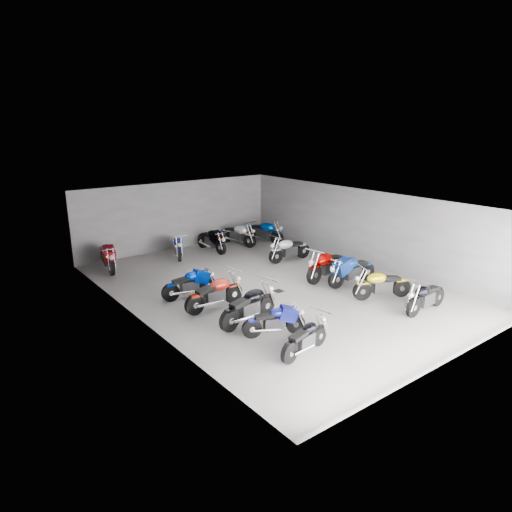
# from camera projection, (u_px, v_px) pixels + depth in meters

# --- Properties ---
(ground) EXTENTS (14.00, 14.00, 0.00)m
(ground) POSITION_uv_depth(u_px,v_px,m) (270.00, 287.00, 16.85)
(ground) COLOR #97958F
(ground) RESTS_ON ground
(wall_back) EXTENTS (10.00, 0.10, 3.20)m
(wall_back) POSITION_uv_depth(u_px,v_px,m) (178.00, 215.00, 21.75)
(wall_back) COLOR gray
(wall_back) RESTS_ON ground
(wall_left) EXTENTS (0.10, 14.00, 3.20)m
(wall_left) POSITION_uv_depth(u_px,v_px,m) (139.00, 272.00, 13.49)
(wall_left) COLOR gray
(wall_left) RESTS_ON ground
(wall_right) EXTENTS (0.10, 14.00, 3.20)m
(wall_right) POSITION_uv_depth(u_px,v_px,m) (362.00, 227.00, 19.31)
(wall_right) COLOR gray
(wall_right) RESTS_ON ground
(ceiling) EXTENTS (10.00, 14.00, 0.04)m
(ceiling) POSITION_uv_depth(u_px,v_px,m) (271.00, 201.00, 15.95)
(ceiling) COLOR black
(ceiling) RESTS_ON wall_back
(drain_grate) EXTENTS (0.32, 0.32, 0.01)m
(drain_grate) POSITION_uv_depth(u_px,v_px,m) (279.00, 291.00, 16.47)
(drain_grate) COLOR black
(drain_grate) RESTS_ON ground
(motorcycle_left_a) EXTENTS (1.86, 0.51, 0.82)m
(motorcycle_left_a) POSITION_uv_depth(u_px,v_px,m) (306.00, 338.00, 11.90)
(motorcycle_left_a) COLOR black
(motorcycle_left_a) RESTS_ON ground
(motorcycle_left_b) EXTENTS (1.76, 0.85, 0.82)m
(motorcycle_left_b) POSITION_uv_depth(u_px,v_px,m) (275.00, 321.00, 12.92)
(motorcycle_left_b) COLOR black
(motorcycle_left_b) RESTS_ON ground
(motorcycle_left_c) EXTENTS (2.25, 0.57, 0.99)m
(motorcycle_left_c) POSITION_uv_depth(u_px,v_px,m) (249.00, 306.00, 13.72)
(motorcycle_left_c) COLOR black
(motorcycle_left_c) RESTS_ON ground
(motorcycle_left_d) EXTENTS (2.20, 0.45, 0.97)m
(motorcycle_left_d) POSITION_uv_depth(u_px,v_px,m) (215.00, 293.00, 14.79)
(motorcycle_left_d) COLOR black
(motorcycle_left_d) RESTS_ON ground
(motorcycle_left_e) EXTENTS (2.02, 0.45, 0.89)m
(motorcycle_left_e) POSITION_uv_depth(u_px,v_px,m) (190.00, 284.00, 15.78)
(motorcycle_left_e) COLOR black
(motorcycle_left_e) RESTS_ON ground
(motorcycle_right_a) EXTENTS (2.08, 0.43, 0.91)m
(motorcycle_right_a) POSITION_uv_depth(u_px,v_px,m) (426.00, 297.00, 14.58)
(motorcycle_right_a) COLOR black
(motorcycle_right_a) RESTS_ON ground
(motorcycle_right_b) EXTENTS (2.01, 1.00, 0.94)m
(motorcycle_right_b) POSITION_uv_depth(u_px,v_px,m) (381.00, 284.00, 15.65)
(motorcycle_right_b) COLOR black
(motorcycle_right_b) RESTS_ON ground
(motorcycle_right_c) EXTENTS (2.30, 0.48, 1.01)m
(motorcycle_right_c) POSITION_uv_depth(u_px,v_px,m) (352.00, 270.00, 17.02)
(motorcycle_right_c) COLOR black
(motorcycle_right_c) RESTS_ON ground
(motorcycle_right_d) EXTENTS (2.39, 0.55, 1.05)m
(motorcycle_right_d) POSITION_uv_depth(u_px,v_px,m) (327.00, 265.00, 17.56)
(motorcycle_right_d) COLOR black
(motorcycle_right_d) RESTS_ON ground
(motorcycle_right_f) EXTENTS (2.19, 0.45, 0.96)m
(motorcycle_right_f) POSITION_uv_depth(u_px,v_px,m) (289.00, 249.00, 19.95)
(motorcycle_right_f) COLOR black
(motorcycle_right_f) RESTS_ON ground
(motorcycle_back_a) EXTENTS (0.61, 2.38, 1.05)m
(motorcycle_back_a) POSITION_uv_depth(u_px,v_px,m) (107.00, 257.00, 18.69)
(motorcycle_back_a) COLOR black
(motorcycle_back_a) RESTS_ON ground
(motorcycle_back_c) EXTENTS (0.97, 2.01, 0.94)m
(motorcycle_back_c) POSITION_uv_depth(u_px,v_px,m) (178.00, 246.00, 20.50)
(motorcycle_back_c) COLOR black
(motorcycle_back_c) RESTS_ON ground
(motorcycle_back_d) EXTENTS (0.45, 2.25, 0.99)m
(motorcycle_back_d) POSITION_uv_depth(u_px,v_px,m) (212.00, 240.00, 21.43)
(motorcycle_back_d) COLOR black
(motorcycle_back_d) RESTS_ON ground
(motorcycle_back_e) EXTENTS (0.72, 2.26, 1.01)m
(motorcycle_back_e) POSITION_uv_depth(u_px,v_px,m) (238.00, 234.00, 22.51)
(motorcycle_back_e) COLOR black
(motorcycle_back_e) RESTS_ON ground
(motorcycle_back_f) EXTENTS (0.90, 2.26, 1.03)m
(motorcycle_back_f) POSITION_uv_depth(u_px,v_px,m) (264.00, 232.00, 23.00)
(motorcycle_back_f) COLOR black
(motorcycle_back_f) RESTS_ON ground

